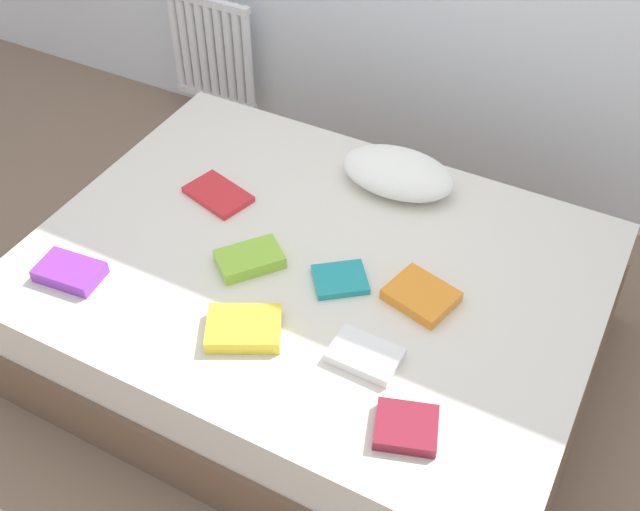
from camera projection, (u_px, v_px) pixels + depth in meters
name	position (u px, v px, depth m)	size (l,w,h in m)	color
ground_plane	(314.00, 350.00, 3.01)	(8.00, 8.00, 0.00)	#7F6651
bed	(314.00, 308.00, 2.84)	(2.00, 1.50, 0.50)	brown
radiator	(212.00, 51.00, 3.91)	(0.49, 0.04, 0.58)	white
pillow	(398.00, 173.00, 2.92)	(0.45, 0.29, 0.13)	white
textbook_teal	(340.00, 279.00, 2.58)	(0.18, 0.15, 0.02)	teal
textbook_purple	(70.00, 272.00, 2.59)	(0.22, 0.14, 0.05)	purple
textbook_red	(218.00, 194.00, 2.90)	(0.25, 0.16, 0.02)	red
textbook_maroon	(406.00, 427.00, 2.14)	(0.18, 0.16, 0.04)	maroon
textbook_yellow	(244.00, 328.00, 2.40)	(0.24, 0.17, 0.05)	yellow
textbook_lime	(250.00, 259.00, 2.63)	(0.22, 0.14, 0.05)	#8CC638
textbook_orange	(421.00, 295.00, 2.51)	(0.21, 0.18, 0.04)	orange
textbook_white	(365.00, 355.00, 2.33)	(0.21, 0.14, 0.04)	white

